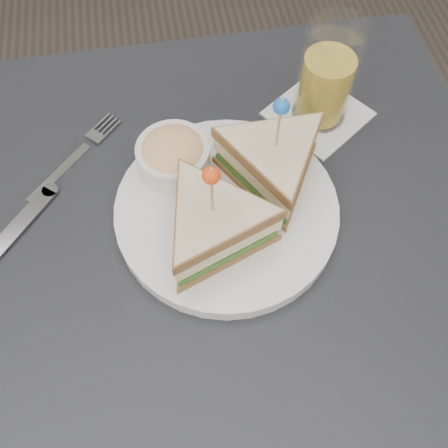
% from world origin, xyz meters
% --- Properties ---
extents(ground_plane, '(3.50, 3.50, 0.00)m').
position_xyz_m(ground_plane, '(0.00, 0.00, 0.00)').
color(ground_plane, '#3F3833').
extents(table, '(0.80, 0.80, 0.75)m').
position_xyz_m(table, '(0.00, 0.00, 0.67)').
color(table, black).
rests_on(table, ground).
extents(plate_meal, '(0.35, 0.34, 0.17)m').
position_xyz_m(plate_meal, '(0.03, 0.05, 0.80)').
color(plate_meal, silver).
rests_on(plate_meal, table).
extents(cutlery_fork, '(0.14, 0.14, 0.01)m').
position_xyz_m(cutlery_fork, '(-0.17, 0.19, 0.75)').
color(cutlery_fork, silver).
rests_on(cutlery_fork, table).
extents(drink_set, '(0.17, 0.17, 0.16)m').
position_xyz_m(drink_set, '(0.19, 0.20, 0.82)').
color(drink_set, silver).
rests_on(drink_set, table).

